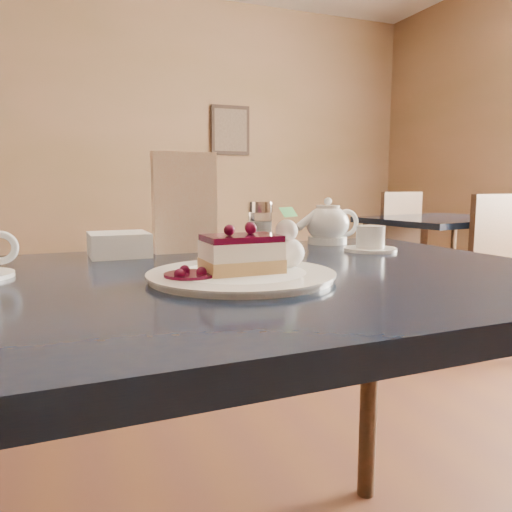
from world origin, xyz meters
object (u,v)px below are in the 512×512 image
object	(u,v)px
dessert_plate	(241,276)
bg_table_far_right	(437,311)
cheesecake_slice	(241,254)
main_table	(231,319)
tea_set	(335,228)

from	to	relation	value
dessert_plate	bg_table_far_right	xyz separation A→B (m)	(2.25, 2.02, -0.76)
dessert_plate	bg_table_far_right	bearing A→B (deg)	41.89
dessert_plate	cheesecake_slice	size ratio (longest dim) A/B	2.39
cheesecake_slice	bg_table_far_right	bearing A→B (deg)	40.56
bg_table_far_right	cheesecake_slice	bearing A→B (deg)	-146.80
main_table	bg_table_far_right	distance (m)	3.06
dessert_plate	cheesecake_slice	distance (m)	0.04
main_table	bg_table_far_right	size ratio (longest dim) A/B	0.73
tea_set	bg_table_far_right	distance (m)	2.59
tea_set	bg_table_far_right	bearing A→B (deg)	41.70
dessert_plate	bg_table_far_right	distance (m)	3.12
cheesecake_slice	bg_table_far_right	world-z (taller)	cheesecake_slice
main_table	tea_set	xyz separation A→B (m)	(0.41, 0.32, 0.13)
tea_set	dessert_plate	bearing A→B (deg)	-137.30
cheesecake_slice	tea_set	distance (m)	0.56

